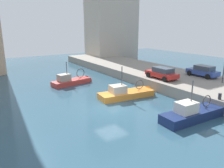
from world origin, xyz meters
The scene contains 9 objects.
water_surface centered at (0.00, 0.00, 0.00)m, with size 80.00×80.00×0.00m, color #2D5166.
quay_wall centered at (11.50, 0.00, 0.60)m, with size 9.00×56.00×1.20m, color gray.
fishing_boat_orange centered at (3.41, 1.72, 0.12)m, with size 6.89×2.70×4.26m.
fishing_boat_navy centered at (4.45, -5.77, 0.13)m, with size 6.68×2.15×4.11m.
fishing_boat_red centered at (0.54, 10.00, 0.14)m, with size 6.12×2.55×3.76m.
parked_car_red centered at (8.72, 2.27, 1.91)m, with size 1.98×4.04×1.39m.
parked_car_blue centered at (13.83, 0.33, 1.91)m, with size 1.85×3.88×1.41m.
mooring_bollard_mid centered at (7.35, -6.00, 1.48)m, with size 0.28×0.28×0.55m, color #2D2D33.
waterfront_building_west centered at (16.09, 25.19, 11.19)m, with size 10.07×7.06×22.34m.
Camera 1 is at (-10.25, -16.16, 7.41)m, focal length 35.26 mm.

